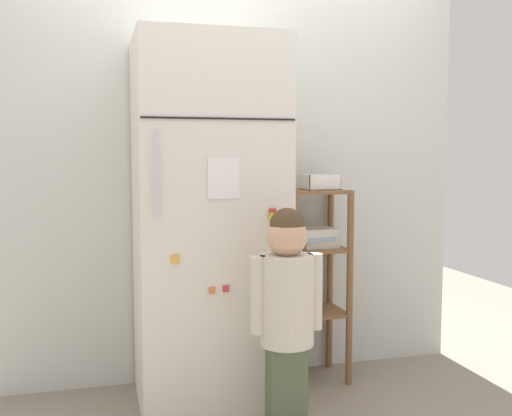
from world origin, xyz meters
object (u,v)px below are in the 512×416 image
object	(u,v)px
pantry_shelf_unit	(313,263)
fruit_bin	(320,184)
refrigerator	(209,222)
child_standing	(287,299)

from	to	relation	value
pantry_shelf_unit	fruit_bin	world-z (taller)	fruit_bin
refrigerator	child_standing	world-z (taller)	refrigerator
pantry_shelf_unit	fruit_bin	distance (m)	0.44
fruit_bin	pantry_shelf_unit	bearing A→B (deg)	-170.17
fruit_bin	refrigerator	bearing A→B (deg)	-167.93
refrigerator	pantry_shelf_unit	world-z (taller)	refrigerator
refrigerator	child_standing	distance (m)	0.62
pantry_shelf_unit	fruit_bin	bearing A→B (deg)	9.83
refrigerator	child_standing	size ratio (longest dim) A/B	1.78
child_standing	pantry_shelf_unit	distance (m)	0.72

